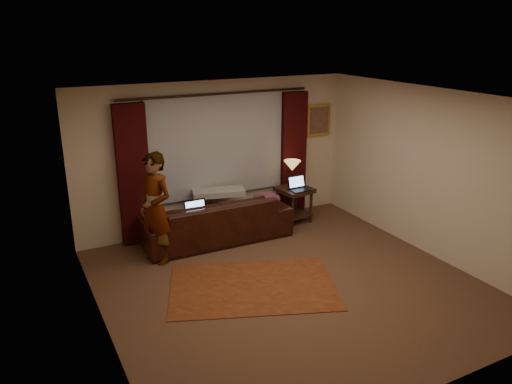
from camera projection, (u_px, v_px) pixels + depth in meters
floor at (289, 285)px, 7.02m from camera, size 5.00×5.00×0.01m
ceiling at (293, 98)px, 6.19m from camera, size 5.00×5.00×0.02m
wall_back at (217, 156)px, 8.71m from camera, size 5.00×0.02×2.60m
wall_front at (435, 278)px, 4.50m from camera, size 5.00×0.02×2.60m
wall_left at (98, 231)px, 5.51m from camera, size 0.02×5.00×2.60m
wall_right at (429, 173)px, 7.70m from camera, size 0.02×5.00×2.60m
sheer_curtain at (218, 145)px, 8.59m from camera, size 2.50×0.05×1.80m
drape_left at (133, 175)px, 8.00m from camera, size 0.50×0.14×2.30m
drape_right at (293, 154)px, 9.31m from camera, size 0.50×0.14×2.30m
curtain_rod at (218, 94)px, 8.27m from camera, size 0.04×0.04×3.40m
picture_frame at (319, 120)px, 9.46m from camera, size 0.50×0.04×0.60m
sofa at (215, 211)px, 8.35m from camera, size 2.50×1.11×1.00m
throw_blanket at (218, 177)px, 8.47m from camera, size 0.95×0.57×0.10m
clothing_pile at (266, 200)px, 8.56m from camera, size 0.59×0.51×0.22m
laptop_sofa at (198, 210)px, 8.02m from camera, size 0.36×0.40×0.26m
area_rug at (253, 286)px, 6.95m from camera, size 2.68×2.25×0.01m
end_table at (294, 205)px, 9.17m from camera, size 0.64×0.64×0.65m
tiffany_lamp at (292, 174)px, 9.06m from camera, size 0.33×0.33×0.49m
laptop_table at (300, 184)px, 8.89m from camera, size 0.34×0.37×0.25m
person at (156, 208)px, 7.47m from camera, size 0.66×0.66×1.72m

